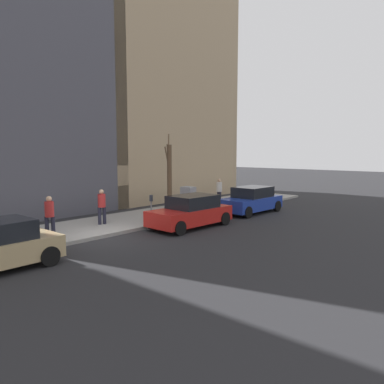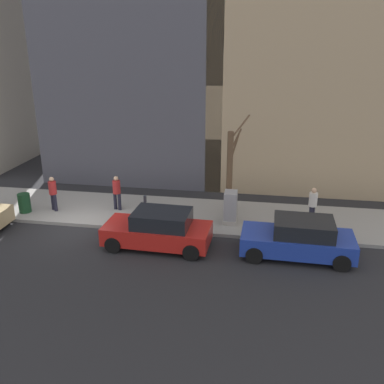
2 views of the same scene
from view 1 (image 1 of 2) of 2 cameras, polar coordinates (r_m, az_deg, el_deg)
name	(u,v)px [view 1 (image 1 of 2)]	position (r m, az deg, el deg)	size (l,w,h in m)	color
ground_plane	(107,238)	(16.12, -12.87, -6.80)	(120.00, 120.00, 0.00)	#232326
sidewalk	(80,229)	(17.73, -16.69, -5.47)	(4.00, 36.00, 0.15)	gray
parked_car_blue	(251,200)	(22.06, 9.00, -1.26)	(2.01, 4.24, 1.52)	#1E389E
parked_car_red	(191,212)	(17.70, -0.18, -3.05)	(2.05, 4.26, 1.52)	red
parking_meter	(151,206)	(18.12, -6.24, -2.09)	(0.14, 0.10, 1.35)	slate
utility_box	(188,199)	(21.29, -0.59, -1.15)	(0.83, 0.61, 1.43)	#A8A399
bare_tree	(169,175)	(21.95, -3.47, 2.57)	(0.98, 0.94, 4.48)	brown
trash_bin	(24,232)	(15.27, -24.29, -5.65)	(0.56, 0.56, 0.90)	#14381E
pedestrian_near_meter	(219,190)	(24.28, 4.16, 0.33)	(0.37, 0.36, 1.66)	#1E1E2D
pedestrian_midblock	(102,205)	(18.12, -13.59, -1.88)	(0.36, 0.39, 1.66)	#1E1E2D
pedestrian_far_corner	(49,214)	(16.11, -20.89, -3.14)	(0.36, 0.36, 1.66)	#1E1E2D
office_tower_left	(130,66)	(32.64, -9.50, 18.36)	(12.65, 12.65, 20.93)	tan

